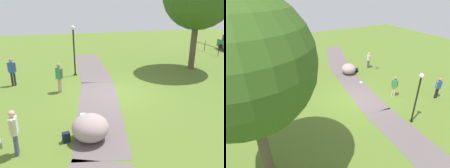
# 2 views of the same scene
# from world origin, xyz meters

# --- Properties ---
(ground_plane) EXTENTS (48.00, 48.00, 0.00)m
(ground_plane) POSITION_xyz_m (0.00, 0.00, 0.00)
(ground_plane) COLOR #536D26
(footpath_segment_near) EXTENTS (8.07, 2.39, 0.01)m
(footpath_segment_near) POSITION_xyz_m (-6.00, -0.48, 0.00)
(footpath_segment_near) COLOR #615556
(footpath_segment_near) RESTS_ON ground
(footpath_segment_mid) EXTENTS (8.23, 3.35, 0.01)m
(footpath_segment_mid) POSITION_xyz_m (1.94, -1.27, 0.00)
(footpath_segment_mid) COLOR #615556
(footpath_segment_mid) RESTS_ON ground
(lamp_post) EXTENTS (0.28, 0.28, 3.41)m
(lamp_post) POSITION_xyz_m (-3.87, -1.87, 2.11)
(lamp_post) COLOR black
(lamp_post) RESTS_ON ground
(lawn_boulder) EXTENTS (1.68, 1.67, 1.03)m
(lawn_boulder) POSITION_xyz_m (4.46, -2.09, 0.51)
(lawn_boulder) COLOR #A28B89
(lawn_boulder) RESTS_ON ground
(woman_with_handbag) EXTENTS (0.52, 0.25, 1.70)m
(woman_with_handbag) POSITION_xyz_m (4.80, -4.74, 0.98)
(woman_with_handbag) COLOR #424B6B
(woman_with_handbag) RESTS_ON ground
(man_near_boulder) EXTENTS (0.42, 0.43, 1.69)m
(man_near_boulder) POSITION_xyz_m (-0.91, -3.02, 0.98)
(man_near_boulder) COLOR beige
(man_near_boulder) RESTS_ON ground
(passerby_on_path) EXTENTS (0.27, 0.52, 1.73)m
(passerby_on_path) POSITION_xyz_m (-2.66, -5.77, 1.01)
(passerby_on_path) COLOR #272130
(passerby_on_path) RESTS_ON ground
(handbag_on_grass) EXTENTS (0.34, 0.33, 0.31)m
(handbag_on_grass) POSITION_xyz_m (4.18, -5.41, 0.14)
(handbag_on_grass) COLOR gray
(handbag_on_grass) RESTS_ON ground
(backpack_by_boulder) EXTENTS (0.30, 0.31, 0.40)m
(backpack_by_boulder) POSITION_xyz_m (4.41, -3.01, 0.19)
(backpack_by_boulder) COLOR black
(backpack_by_boulder) RESTS_ON ground
(frisbee_on_grass) EXTENTS (0.27, 0.27, 0.02)m
(frisbee_on_grass) POSITION_xyz_m (2.27, -2.12, 0.01)
(frisbee_on_grass) COLOR white
(frisbee_on_grass) RESTS_ON ground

